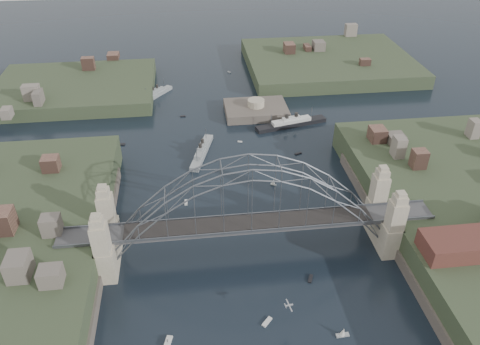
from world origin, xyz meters
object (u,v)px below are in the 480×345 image
wharf_shed (470,244)px  naval_cruiser_near (202,152)px  ocean_liner (291,123)px  bridge (250,209)px  naval_cruiser_far (156,94)px  fort_island (256,114)px

wharf_shed → naval_cruiser_near: wharf_shed is taller
ocean_liner → bridge: bearing=-110.9°
wharf_shed → naval_cruiser_far: wharf_shed is taller
bridge → wharf_shed: bridge is taller
bridge → fort_island: 72.14m
bridge → naval_cruiser_near: bearing=101.1°
fort_island → ocean_liner: size_ratio=0.87×
fort_island → ocean_liner: (10.62, -10.63, 1.30)m
wharf_shed → naval_cruiser_far: 123.88m
fort_island → wharf_shed: 90.48m
bridge → wharf_shed: 46.23m
bridge → ocean_liner: bearing=69.1°
fort_island → naval_cruiser_far: 40.86m
bridge → wharf_shed: bearing=-17.7°
bridge → naval_cruiser_far: bridge is taller
wharf_shed → naval_cruiser_far: (-68.11, 103.07, -9.08)m
naval_cruiser_near → naval_cruiser_far: 47.29m
bridge → fort_island: bridge is taller
fort_island → wharf_shed: bearing=-69.1°
bridge → fort_island: (12.00, 70.00, -12.66)m
bridge → naval_cruiser_near: (-8.70, 44.36, -11.37)m
naval_cruiser_far → ocean_liner: size_ratio=0.61×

